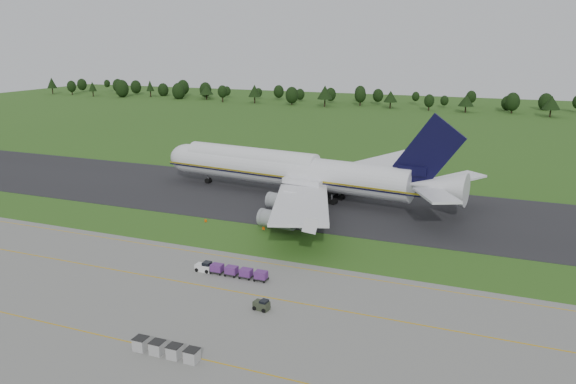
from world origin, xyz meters
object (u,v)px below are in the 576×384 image
at_px(utility_cart, 261,306).
at_px(edge_markers, 234,225).
at_px(uld_row, 166,349).
at_px(baggage_train, 230,271).
at_px(aircraft, 294,170).

relative_size(utility_cart, edge_markers, 0.17).
relative_size(uld_row, edge_markers, 0.64).
height_order(baggage_train, edge_markers, baggage_train).
bearing_deg(edge_markers, baggage_train, -64.32).
height_order(aircraft, edge_markers, aircraft).
relative_size(baggage_train, utility_cart, 5.43).
bearing_deg(uld_row, aircraft, 99.31).
distance_m(baggage_train, utility_cart, 13.11).
xyz_separation_m(utility_cart, edge_markers, (-20.47, 31.48, -0.37)).
distance_m(aircraft, utility_cart, 60.21).
bearing_deg(baggage_train, utility_cart, -42.82).
xyz_separation_m(utility_cart, uld_row, (-5.69, -15.05, 0.21)).
xyz_separation_m(aircraft, baggage_train, (7.94, -48.41, -5.44)).
bearing_deg(uld_row, utility_cart, 69.28).
relative_size(baggage_train, uld_row, 1.44).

